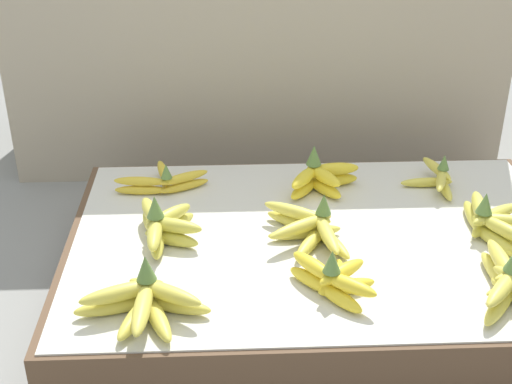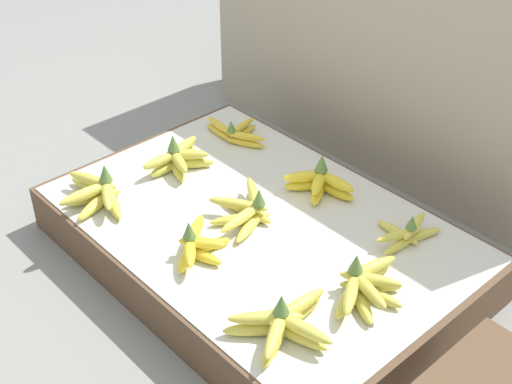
{
  "view_description": "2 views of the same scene",
  "coord_description": "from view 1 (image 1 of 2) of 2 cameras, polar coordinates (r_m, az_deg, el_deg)",
  "views": [
    {
      "loc": [
        -0.2,
        -1.32,
        0.96
      ],
      "look_at": [
        -0.14,
        0.13,
        0.18
      ],
      "focal_mm": 50.0,
      "sensor_mm": 36.0,
      "label": 1
    },
    {
      "loc": [
        1.1,
        -1.02,
        1.28
      ],
      "look_at": [
        -0.04,
        0.03,
        0.2
      ],
      "focal_mm": 50.0,
      "sensor_mm": 36.0,
      "label": 2
    }
  ],
  "objects": [
    {
      "name": "banana_bunch_middle_left",
      "position": [
        1.54,
        -7.51,
        -2.71
      ],
      "size": [
        0.15,
        0.22,
        0.11
      ],
      "color": "gold",
      "rests_on": "display_platform"
    },
    {
      "name": "banana_bunch_back_left",
      "position": [
        1.75,
        -7.42,
        0.92
      ],
      "size": [
        0.23,
        0.14,
        0.08
      ],
      "color": "gold",
      "rests_on": "display_platform"
    },
    {
      "name": "banana_bunch_back_midright",
      "position": [
        1.8,
        14.4,
        1.14
      ],
      "size": [
        0.14,
        0.19,
        0.09
      ],
      "color": "#DBCC4C",
      "rests_on": "display_platform"
    },
    {
      "name": "banana_bunch_back_midleft",
      "position": [
        1.73,
        5.16,
        1.17
      ],
      "size": [
        0.18,
        0.13,
        0.11
      ],
      "color": "yellow",
      "rests_on": "display_platform"
    },
    {
      "name": "display_platform",
      "position": [
        1.6,
        5.2,
        -5.63
      ],
      "size": [
        1.11,
        0.75,
        0.14
      ],
      "color": "brown",
      "rests_on": "ground_plane"
    },
    {
      "name": "banana_bunch_middle_midright",
      "position": [
        1.63,
        18.53,
        -2.38
      ],
      "size": [
        0.16,
        0.25,
        0.11
      ],
      "color": "gold",
      "rests_on": "display_platform"
    },
    {
      "name": "banana_bunch_front_midleft",
      "position": [
        1.38,
        6.26,
        -6.94
      ],
      "size": [
        0.17,
        0.18,
        0.1
      ],
      "color": "yellow",
      "rests_on": "display_platform"
    },
    {
      "name": "ground_plane",
      "position": [
        1.64,
        5.1,
        -7.65
      ],
      "size": [
        10.0,
        10.0,
        0.0
      ],
      "primitive_type": "plane",
      "color": "gray"
    },
    {
      "name": "banana_bunch_front_left",
      "position": [
        1.32,
        -8.91,
        -8.7
      ],
      "size": [
        0.26,
        0.18,
        0.11
      ],
      "color": "#DBCC4C",
      "rests_on": "display_platform"
    },
    {
      "name": "banana_bunch_middle_midleft",
      "position": [
        1.53,
        4.39,
        -2.9
      ],
      "size": [
        0.18,
        0.23,
        0.1
      ],
      "color": "#DBCC4C",
      "rests_on": "display_platform"
    },
    {
      "name": "back_vendor_table",
      "position": [
        2.2,
        0.03,
        13.73
      ],
      "size": [
        1.41,
        0.51,
        0.82
      ],
      "color": "tan",
      "rests_on": "ground_plane"
    }
  ]
}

